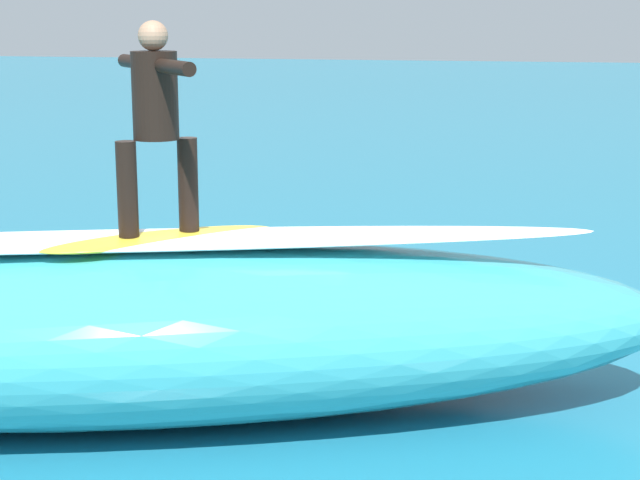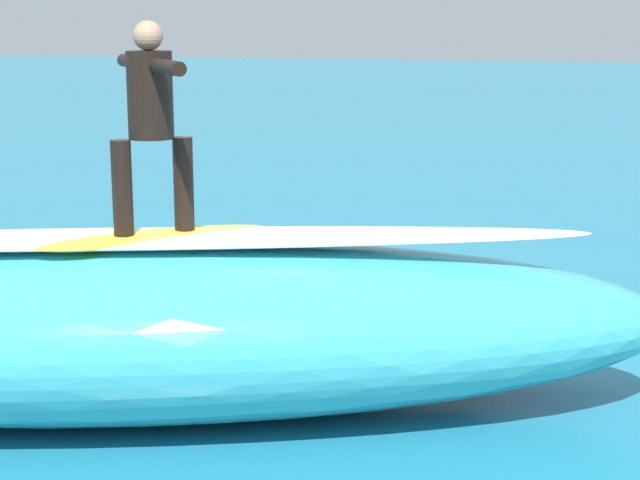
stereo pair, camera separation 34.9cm
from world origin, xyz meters
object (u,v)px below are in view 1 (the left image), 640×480
at_px(surfboard_riding, 160,239).
at_px(surfer_paddling, 445,310).
at_px(surfboard_paddling, 441,323).
at_px(surfer_riding, 156,112).

xyz_separation_m(surfboard_riding, surfer_paddling, (-1.88, -2.66, -1.18)).
relative_size(surfboard_riding, surfer_paddling, 1.09).
relative_size(surfboard_riding, surfboard_paddling, 0.85).
xyz_separation_m(surfboard_riding, surfer_riding, (-0.00, 0.00, 0.97)).
bearing_deg(surfboard_paddling, surfer_paddling, 180.00).
xyz_separation_m(surfer_riding, surfboard_paddling, (-1.84, -2.79, -2.33)).
relative_size(surfboard_riding, surfer_riding, 1.17).
relative_size(surfer_riding, surfboard_paddling, 0.73).
xyz_separation_m(surfer_riding, surfer_paddling, (-1.88, -2.66, -2.15)).
bearing_deg(surfer_paddling, surfer_riding, 125.30).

